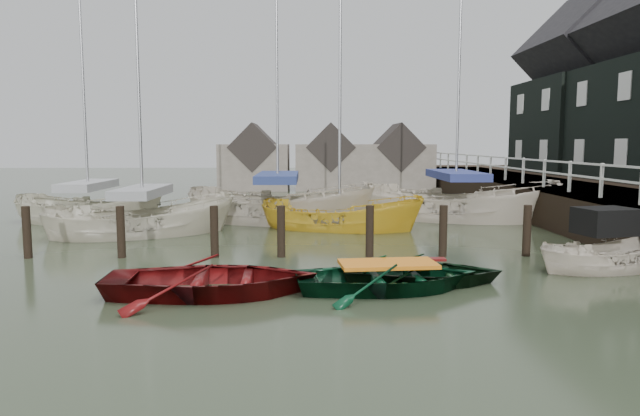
{
  "coord_description": "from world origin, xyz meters",
  "views": [
    {
      "loc": [
        -0.48,
        -12.23,
        3.07
      ],
      "look_at": [
        -0.16,
        2.43,
        1.4
      ],
      "focal_mm": 32.0,
      "sensor_mm": 36.0,
      "label": 1
    }
  ],
  "objects_px": {
    "rowboat_red": "(213,294)",
    "sailboat_e": "(90,221)",
    "rowboat_dkgreen": "(422,282)",
    "sailboat_c": "(339,229)",
    "motorboat": "(607,265)",
    "sailboat_a": "(144,233)",
    "sailboat_b": "(278,221)",
    "sailboat_d": "(455,218)",
    "rowboat_green": "(388,290)"
  },
  "relations": [
    {
      "from": "rowboat_red",
      "to": "sailboat_e",
      "type": "distance_m",
      "value": 12.5
    },
    {
      "from": "rowboat_dkgreen",
      "to": "rowboat_red",
      "type": "bearing_deg",
      "value": 107.01
    },
    {
      "from": "sailboat_c",
      "to": "motorboat",
      "type": "bearing_deg",
      "value": -121.0
    },
    {
      "from": "sailboat_e",
      "to": "rowboat_dkgreen",
      "type": "bearing_deg",
      "value": -117.92
    },
    {
      "from": "rowboat_red",
      "to": "sailboat_a",
      "type": "distance_m",
      "value": 8.49
    },
    {
      "from": "rowboat_dkgreen",
      "to": "motorboat",
      "type": "height_order",
      "value": "motorboat"
    },
    {
      "from": "rowboat_red",
      "to": "rowboat_dkgreen",
      "type": "bearing_deg",
      "value": -81.26
    },
    {
      "from": "sailboat_b",
      "to": "sailboat_c",
      "type": "xyz_separation_m",
      "value": [
        2.3,
        -1.83,
        -0.05
      ]
    },
    {
      "from": "rowboat_red",
      "to": "sailboat_e",
      "type": "bearing_deg",
      "value": 28.86
    },
    {
      "from": "rowboat_dkgreen",
      "to": "sailboat_a",
      "type": "height_order",
      "value": "sailboat_a"
    },
    {
      "from": "sailboat_c",
      "to": "rowboat_red",
      "type": "bearing_deg",
      "value": 177.88
    },
    {
      "from": "sailboat_a",
      "to": "rowboat_dkgreen",
      "type": "bearing_deg",
      "value": -152.21
    },
    {
      "from": "sailboat_a",
      "to": "sailboat_b",
      "type": "distance_m",
      "value": 5.31
    },
    {
      "from": "motorboat",
      "to": "sailboat_d",
      "type": "relative_size",
      "value": 0.3
    },
    {
      "from": "sailboat_b",
      "to": "sailboat_d",
      "type": "bearing_deg",
      "value": -67.67
    },
    {
      "from": "rowboat_red",
      "to": "sailboat_a",
      "type": "xyz_separation_m",
      "value": [
        -3.58,
        7.7,
        0.06
      ]
    },
    {
      "from": "sailboat_b",
      "to": "motorboat",
      "type": "bearing_deg",
      "value": -118.37
    },
    {
      "from": "rowboat_red",
      "to": "rowboat_green",
      "type": "height_order",
      "value": "rowboat_red"
    },
    {
      "from": "rowboat_dkgreen",
      "to": "sailboat_c",
      "type": "xyz_separation_m",
      "value": [
        -1.4,
        7.97,
        0.01
      ]
    },
    {
      "from": "sailboat_c",
      "to": "sailboat_b",
      "type": "bearing_deg",
      "value": 68.68
    },
    {
      "from": "rowboat_green",
      "to": "sailboat_e",
      "type": "relative_size",
      "value": 0.37
    },
    {
      "from": "rowboat_dkgreen",
      "to": "sailboat_c",
      "type": "relative_size",
      "value": 0.35
    },
    {
      "from": "sailboat_a",
      "to": "sailboat_e",
      "type": "bearing_deg",
      "value": 22.58
    },
    {
      "from": "rowboat_green",
      "to": "sailboat_e",
      "type": "distance_m",
      "value": 14.51
    },
    {
      "from": "motorboat",
      "to": "sailboat_b",
      "type": "xyz_separation_m",
      "value": [
        -8.44,
        8.67,
        -0.06
      ]
    },
    {
      "from": "rowboat_green",
      "to": "sailboat_c",
      "type": "xyz_separation_m",
      "value": [
        -0.54,
        8.59,
        0.01
      ]
    },
    {
      "from": "rowboat_dkgreen",
      "to": "sailboat_d",
      "type": "relative_size",
      "value": 0.26
    },
    {
      "from": "sailboat_b",
      "to": "rowboat_red",
      "type": "bearing_deg",
      "value": -166.85
    },
    {
      "from": "rowboat_red",
      "to": "sailboat_c",
      "type": "xyz_separation_m",
      "value": [
        3.09,
        8.87,
        0.01
      ]
    },
    {
      "from": "sailboat_c",
      "to": "sailboat_e",
      "type": "relative_size",
      "value": 0.97
    },
    {
      "from": "motorboat",
      "to": "sailboat_b",
      "type": "height_order",
      "value": "sailboat_b"
    },
    {
      "from": "motorboat",
      "to": "sailboat_b",
      "type": "distance_m",
      "value": 12.1
    },
    {
      "from": "motorboat",
      "to": "sailboat_d",
      "type": "distance_m",
      "value": 9.37
    },
    {
      "from": "motorboat",
      "to": "sailboat_a",
      "type": "relative_size",
      "value": 0.35
    },
    {
      "from": "rowboat_red",
      "to": "sailboat_d",
      "type": "relative_size",
      "value": 0.33
    },
    {
      "from": "sailboat_d",
      "to": "motorboat",
      "type": "bearing_deg",
      "value": -149.4
    },
    {
      "from": "rowboat_green",
      "to": "sailboat_a",
      "type": "bearing_deg",
      "value": 38.92
    },
    {
      "from": "rowboat_green",
      "to": "sailboat_b",
      "type": "relative_size",
      "value": 0.3
    },
    {
      "from": "rowboat_red",
      "to": "motorboat",
      "type": "xyz_separation_m",
      "value": [
        9.23,
        2.03,
        0.12
      ]
    },
    {
      "from": "motorboat",
      "to": "sailboat_c",
      "type": "relative_size",
      "value": 0.39
    },
    {
      "from": "motorboat",
      "to": "sailboat_d",
      "type": "height_order",
      "value": "sailboat_d"
    },
    {
      "from": "rowboat_green",
      "to": "rowboat_dkgreen",
      "type": "xyz_separation_m",
      "value": [
        0.86,
        0.61,
        0.0
      ]
    },
    {
      "from": "motorboat",
      "to": "rowboat_dkgreen",
      "type": "bearing_deg",
      "value": 91.06
    },
    {
      "from": "motorboat",
      "to": "sailboat_c",
      "type": "bearing_deg",
      "value": 29.53
    },
    {
      "from": "sailboat_b",
      "to": "sailboat_e",
      "type": "height_order",
      "value": "sailboat_b"
    },
    {
      "from": "sailboat_a",
      "to": "sailboat_e",
      "type": "height_order",
      "value": "sailboat_a"
    },
    {
      "from": "rowboat_red",
      "to": "rowboat_green",
      "type": "bearing_deg",
      "value": -88.07
    },
    {
      "from": "sailboat_a",
      "to": "sailboat_e",
      "type": "relative_size",
      "value": 1.09
    },
    {
      "from": "rowboat_dkgreen",
      "to": "motorboat",
      "type": "xyz_separation_m",
      "value": [
        4.74,
        1.13,
        0.12
      ]
    },
    {
      "from": "sailboat_a",
      "to": "rowboat_red",
      "type": "bearing_deg",
      "value": -177.15
    }
  ]
}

